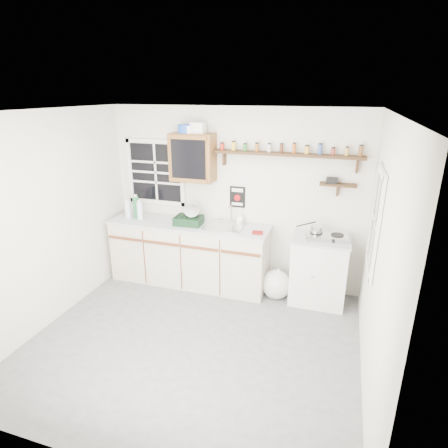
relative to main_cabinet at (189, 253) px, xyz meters
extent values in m
cube|color=#515153|center=(0.58, -1.30, -0.47)|extent=(3.60, 3.20, 0.02)
cube|color=silver|center=(0.58, -1.30, 2.05)|extent=(3.60, 3.20, 0.02)
cube|color=beige|center=(-1.23, -1.30, 0.79)|extent=(0.02, 3.20, 2.50)
cube|color=beige|center=(2.40, -1.30, 0.79)|extent=(0.02, 3.20, 2.50)
cube|color=beige|center=(0.58, 0.31, 0.79)|extent=(3.60, 0.02, 2.50)
cube|color=beige|center=(0.58, -2.91, 0.79)|extent=(3.60, 0.02, 2.50)
cube|color=#BCB09C|center=(0.00, 0.00, -0.02)|extent=(2.27, 0.60, 0.88)
cube|color=#9A9DA2|center=(0.00, 0.00, 0.44)|extent=(2.31, 0.62, 0.04)
cube|color=brown|center=(-0.85, -0.31, 0.24)|extent=(0.53, 0.02, 0.03)
cube|color=brown|center=(-0.28, -0.31, 0.24)|extent=(0.53, 0.02, 0.03)
cube|color=brown|center=(0.28, -0.31, 0.24)|extent=(0.53, 0.02, 0.03)
cube|color=brown|center=(0.85, -0.31, 0.24)|extent=(0.53, 0.02, 0.03)
cube|color=silver|center=(1.83, 0.03, -0.02)|extent=(0.70, 0.55, 0.88)
cube|color=#9A9DA2|center=(1.83, 0.03, 0.43)|extent=(0.73, 0.57, 0.03)
cube|color=#B6B6BA|center=(0.53, 0.00, 0.46)|extent=(0.52, 0.44, 0.03)
cylinder|color=#B6B6BA|center=(0.58, 0.16, 0.60)|extent=(0.02, 0.02, 0.28)
cylinder|color=#B6B6BA|center=(0.58, 0.10, 0.73)|extent=(0.02, 0.14, 0.02)
cube|color=brown|center=(0.03, 0.15, 1.36)|extent=(0.60, 0.30, 0.65)
cube|color=black|center=(0.03, -0.01, 1.36)|extent=(0.48, 0.02, 0.52)
cylinder|color=#1B43B4|center=(-0.04, 0.15, 1.74)|extent=(0.24, 0.24, 0.11)
cube|color=white|center=(0.12, 0.15, 1.76)|extent=(0.18, 0.15, 0.14)
cylinder|color=white|center=(0.02, 0.10, 1.74)|extent=(0.12, 0.12, 0.10)
cube|color=black|center=(1.31, 0.21, 1.46)|extent=(1.91, 0.18, 0.04)
cube|color=black|center=(0.45, 0.25, 1.36)|extent=(0.03, 0.10, 0.18)
cube|color=black|center=(2.17, 0.25, 1.36)|extent=(0.03, 0.10, 0.18)
cylinder|color=red|center=(0.43, 0.21, 1.52)|extent=(0.05, 0.05, 0.08)
cylinder|color=black|center=(0.43, 0.21, 1.57)|extent=(0.05, 0.05, 0.02)
cylinder|color=gold|center=(0.59, 0.21, 1.53)|extent=(0.06, 0.06, 0.11)
cylinder|color=black|center=(0.59, 0.21, 1.59)|extent=(0.05, 0.05, 0.02)
cylinder|color=#267226|center=(0.75, 0.21, 1.52)|extent=(0.05, 0.05, 0.09)
cylinder|color=black|center=(0.75, 0.21, 1.57)|extent=(0.05, 0.05, 0.02)
cylinder|color=#99591E|center=(0.91, 0.21, 1.53)|extent=(0.05, 0.05, 0.10)
cylinder|color=black|center=(0.91, 0.21, 1.58)|extent=(0.05, 0.05, 0.02)
cylinder|color=silver|center=(1.07, 0.21, 1.53)|extent=(0.05, 0.05, 0.10)
cylinder|color=black|center=(1.07, 0.21, 1.58)|extent=(0.04, 0.04, 0.02)
cylinder|color=#4C2614|center=(1.23, 0.21, 1.53)|extent=(0.05, 0.05, 0.11)
cylinder|color=black|center=(1.23, 0.21, 1.59)|extent=(0.04, 0.04, 0.02)
cylinder|color=#B24C19|center=(1.39, 0.21, 1.53)|extent=(0.05, 0.05, 0.12)
cylinder|color=black|center=(1.39, 0.21, 1.60)|extent=(0.04, 0.04, 0.02)
cylinder|color=gold|center=(1.55, 0.21, 1.52)|extent=(0.06, 0.06, 0.09)
cylinder|color=black|center=(1.55, 0.21, 1.58)|extent=(0.05, 0.05, 0.02)
cylinder|color=#334C8C|center=(1.71, 0.21, 1.54)|extent=(0.05, 0.05, 0.12)
cylinder|color=black|center=(1.71, 0.21, 1.61)|extent=(0.05, 0.05, 0.02)
cylinder|color=maroon|center=(1.87, 0.21, 1.52)|extent=(0.05, 0.05, 0.08)
cylinder|color=black|center=(1.87, 0.21, 1.57)|extent=(0.05, 0.05, 0.02)
cylinder|color=#BF8C3F|center=(2.03, 0.21, 1.52)|extent=(0.05, 0.05, 0.10)
cylinder|color=black|center=(2.03, 0.21, 1.58)|extent=(0.04, 0.04, 0.02)
cylinder|color=brown|center=(2.19, 0.21, 1.54)|extent=(0.06, 0.06, 0.12)
cylinder|color=black|center=(2.19, 0.21, 1.61)|extent=(0.05, 0.05, 0.02)
cube|color=black|center=(1.96, 0.22, 1.11)|extent=(0.45, 0.15, 0.03)
cube|color=black|center=(1.96, 0.26, 1.03)|extent=(0.03, 0.08, 0.14)
cube|color=black|center=(1.88, 0.22, 1.16)|extent=(0.14, 0.10, 0.07)
cube|color=black|center=(0.63, 0.29, 0.82)|extent=(0.22, 0.01, 0.30)
cube|color=white|center=(0.63, 0.28, 0.92)|extent=(0.16, 0.00, 0.05)
cylinder|color=#A50C0C|center=(0.63, 0.28, 0.81)|extent=(0.09, 0.01, 0.09)
cube|color=white|center=(0.63, 0.28, 0.72)|extent=(0.16, 0.00, 0.04)
cube|color=black|center=(-0.62, 0.29, 1.09)|extent=(0.85, 0.02, 0.90)
cube|color=silver|center=(-0.62, 0.29, 1.09)|extent=(0.93, 0.03, 0.98)
cube|color=black|center=(2.37, -0.75, 0.99)|extent=(0.02, 0.70, 1.00)
cube|color=silver|center=(2.37, -0.75, 0.99)|extent=(0.03, 0.78, 1.08)
cylinder|color=silver|center=(-0.94, -0.03, 0.58)|extent=(0.09, 0.09, 0.25)
cylinder|color=white|center=(-0.94, -0.03, 0.72)|extent=(0.05, 0.05, 0.03)
cylinder|color=#236937|center=(-0.81, 0.00, 0.62)|extent=(0.09, 0.09, 0.32)
cylinder|color=white|center=(-0.81, 0.00, 0.79)|extent=(0.05, 0.05, 0.03)
cylinder|color=silver|center=(-0.73, -0.05, 0.59)|extent=(0.08, 0.08, 0.26)
cylinder|color=white|center=(-0.73, -0.05, 0.73)|extent=(0.05, 0.05, 0.03)
cube|color=black|center=(0.03, -0.04, 0.52)|extent=(0.39, 0.30, 0.11)
cylinder|color=#B6B6BA|center=(0.07, -0.04, 0.63)|extent=(0.28, 0.30, 0.23)
imported|color=silver|center=(0.71, 0.20, 0.54)|extent=(0.08, 0.08, 0.17)
cube|color=maroon|center=(1.02, -0.10, 0.47)|extent=(0.16, 0.14, 0.02)
cube|color=#B6B6BA|center=(1.89, 0.01, 0.48)|extent=(0.55, 0.35, 0.07)
cylinder|color=black|center=(1.76, 0.01, 0.52)|extent=(0.16, 0.16, 0.01)
cylinder|color=black|center=(2.02, 0.01, 0.52)|extent=(0.16, 0.16, 0.01)
cylinder|color=#B6B6BA|center=(1.76, 0.01, 0.56)|extent=(0.14, 0.14, 0.09)
cylinder|color=black|center=(1.62, 0.08, 0.59)|extent=(0.26, 0.13, 0.14)
ellipsoid|color=silver|center=(1.30, -0.06, -0.27)|extent=(0.41, 0.37, 0.43)
cone|color=silver|center=(1.32, -0.06, -0.07)|extent=(0.12, 0.12, 0.12)
camera|label=1|loc=(2.00, -4.59, 2.22)|focal=30.00mm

